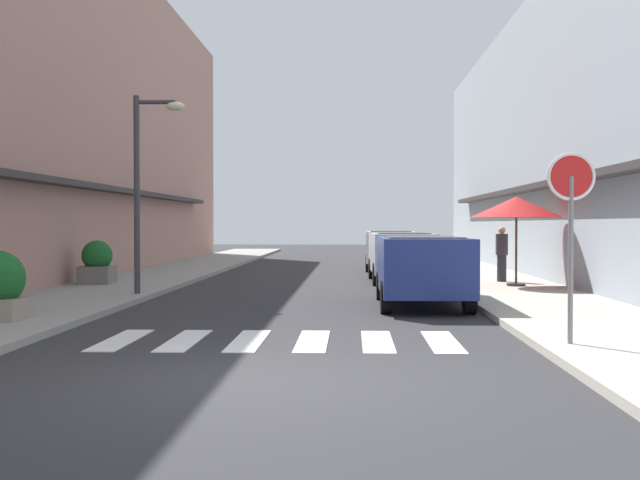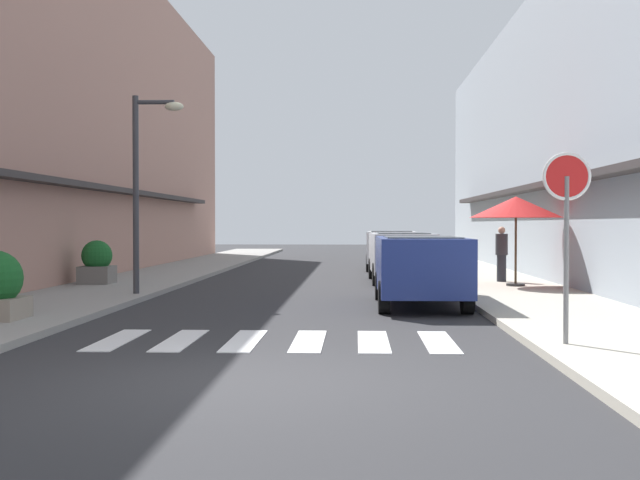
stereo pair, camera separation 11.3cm
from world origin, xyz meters
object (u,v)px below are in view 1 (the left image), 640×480
at_px(round_street_sign, 571,197).
at_px(planter_midblock, 97,263).
at_px(cafe_umbrella, 516,207).
at_px(street_lamp, 146,170).
at_px(parked_car_near, 422,263).
at_px(pedestrian_walking_near, 502,253).
at_px(parked_car_mid, 401,251).
at_px(parked_car_far, 391,246).

distance_m(round_street_sign, planter_midblock, 14.31).
bearing_deg(planter_midblock, cafe_umbrella, -1.53).
bearing_deg(planter_midblock, street_lamp, -54.47).
height_order(round_street_sign, planter_midblock, round_street_sign).
bearing_deg(parked_car_near, cafe_umbrella, 56.00).
relative_size(round_street_sign, pedestrian_walking_near, 1.67).
height_order(parked_car_near, street_lamp, street_lamp).
bearing_deg(street_lamp, pedestrian_walking_near, 25.12).
distance_m(parked_car_mid, cafe_umbrella, 4.16).
relative_size(street_lamp, planter_midblock, 3.90).
xyz_separation_m(street_lamp, planter_midblock, (-2.12, 2.97, -2.29)).
bearing_deg(parked_car_near, street_lamp, 166.43).
distance_m(street_lamp, cafe_umbrella, 9.45).
height_order(parked_car_near, pedestrian_walking_near, pedestrian_walking_near).
height_order(parked_car_mid, round_street_sign, round_street_sign).
height_order(cafe_umbrella, planter_midblock, cafe_umbrella).
height_order(round_street_sign, pedestrian_walking_near, round_street_sign).
bearing_deg(cafe_umbrella, street_lamp, -163.52).
relative_size(round_street_sign, planter_midblock, 2.20).
xyz_separation_m(street_lamp, cafe_umbrella, (9.03, 2.67, -0.81)).
relative_size(cafe_umbrella, planter_midblock, 2.04).
height_order(parked_car_mid, parked_car_far, same).
relative_size(parked_car_near, street_lamp, 0.93).
xyz_separation_m(parked_car_far, pedestrian_walking_near, (2.73, -7.47, 0.00)).
xyz_separation_m(round_street_sign, pedestrian_walking_near, (1.25, 11.55, -1.17)).
bearing_deg(planter_midblock, parked_car_near, -28.20).
distance_m(parked_car_near, pedestrian_walking_near, 6.31).
xyz_separation_m(parked_car_far, planter_midblock, (-8.33, -8.69, -0.24)).
relative_size(parked_car_near, pedestrian_walking_near, 2.78).
bearing_deg(planter_midblock, parked_car_mid, 16.76).
height_order(parked_car_mid, cafe_umbrella, cafe_umbrella).
relative_size(parked_car_far, round_street_sign, 1.56).
height_order(street_lamp, pedestrian_walking_near, street_lamp).
bearing_deg(parked_car_near, pedestrian_walking_near, 64.40).
relative_size(parked_car_near, planter_midblock, 3.65).
bearing_deg(round_street_sign, pedestrian_walking_near, 83.80).
distance_m(cafe_umbrella, planter_midblock, 11.25).
xyz_separation_m(parked_car_mid, round_street_sign, (1.47, -12.84, 1.17)).
bearing_deg(parked_car_mid, pedestrian_walking_near, -25.23).
distance_m(cafe_umbrella, pedestrian_walking_near, 1.97).
distance_m(parked_car_near, planter_midblock, 9.46).
distance_m(street_lamp, planter_midblock, 4.30).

